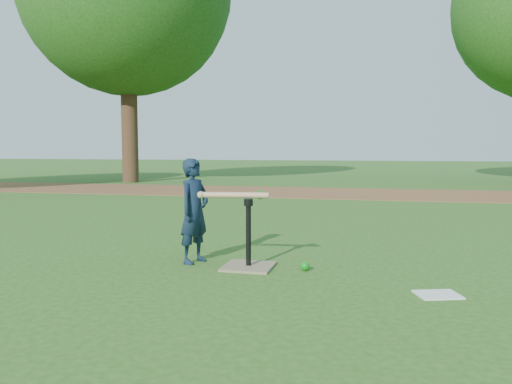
# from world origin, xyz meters

# --- Properties ---
(ground) EXTENTS (80.00, 80.00, 0.00)m
(ground) POSITION_xyz_m (0.00, 0.00, 0.00)
(ground) COLOR #285116
(ground) RESTS_ON ground
(dirt_strip) EXTENTS (24.00, 3.00, 0.01)m
(dirt_strip) POSITION_xyz_m (0.00, 7.50, 0.01)
(dirt_strip) COLOR brown
(dirt_strip) RESTS_ON ground
(child) EXTENTS (0.34, 0.41, 0.97)m
(child) POSITION_xyz_m (-0.25, -0.04, 0.48)
(child) COLOR #102032
(child) RESTS_ON ground
(wiffle_ball_ground) EXTENTS (0.08, 0.08, 0.08)m
(wiffle_ball_ground) POSITION_xyz_m (0.79, -0.13, 0.04)
(wiffle_ball_ground) COLOR #0B8012
(wiffle_ball_ground) RESTS_ON ground
(clipboard) EXTENTS (0.36, 0.31, 0.01)m
(clipboard) POSITION_xyz_m (1.81, -0.65, 0.01)
(clipboard) COLOR silver
(clipboard) RESTS_ON ground
(batting_tee) EXTENTS (0.44, 0.44, 0.61)m
(batting_tee) POSITION_xyz_m (0.28, -0.13, 0.11)
(batting_tee) COLOR #837253
(batting_tee) RESTS_ON ground
(swing_action) EXTENTS (0.63, 0.20, 0.08)m
(swing_action) POSITION_xyz_m (0.18, -0.14, 0.65)
(swing_action) COLOR tan
(swing_action) RESTS_ON ground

